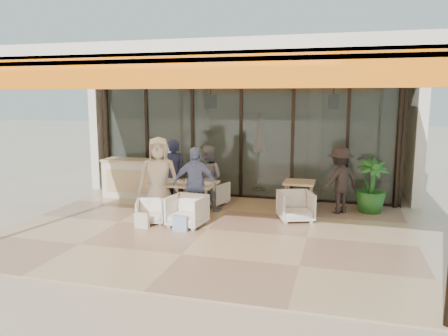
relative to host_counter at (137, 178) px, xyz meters
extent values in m
plane|color=#C6B293|center=(2.69, -2.30, -0.53)|extent=(70.00, 70.00, 0.00)
cube|color=tan|center=(2.69, -2.30, -0.53)|extent=(8.00, 6.00, 0.01)
cube|color=silver|center=(2.69, -2.30, 2.77)|extent=(8.00, 6.00, 0.20)
cube|color=orange|center=(2.69, -5.24, 2.49)|extent=(8.00, 0.12, 0.45)
cube|color=orange|center=(2.69, -4.55, 2.61)|extent=(8.00, 1.50, 0.06)
cylinder|color=black|center=(-1.19, 0.58, 1.07)|extent=(0.12, 0.12, 3.20)
cylinder|color=black|center=(6.57, 0.58, 1.07)|extent=(0.12, 0.12, 3.20)
cube|color=#9EADA3|center=(2.69, 0.70, 1.07)|extent=(8.00, 0.03, 3.20)
cube|color=black|center=(2.69, 0.70, -0.49)|extent=(8.00, 0.10, 0.08)
cube|color=black|center=(2.69, 0.70, 2.63)|extent=(8.00, 0.10, 0.08)
cube|color=black|center=(-1.31, 0.70, 1.07)|extent=(0.08, 0.10, 3.20)
cube|color=black|center=(-0.01, 0.70, 1.07)|extent=(0.08, 0.10, 3.20)
cube|color=black|center=(1.34, 0.70, 1.07)|extent=(0.08, 0.10, 3.20)
cube|color=black|center=(2.69, 0.70, 1.07)|extent=(0.08, 0.10, 3.20)
cube|color=black|center=(4.04, 0.70, 1.07)|extent=(0.08, 0.10, 3.20)
cube|color=black|center=(5.39, 0.70, 1.07)|extent=(0.08, 0.10, 3.20)
cube|color=black|center=(6.69, 0.70, 1.07)|extent=(0.08, 0.10, 3.20)
cube|color=silver|center=(2.69, 4.20, 1.17)|extent=(9.00, 0.25, 3.40)
cube|color=silver|center=(-1.71, 2.45, 1.17)|extent=(0.25, 3.50, 3.40)
cube|color=silver|center=(7.09, 2.45, 1.17)|extent=(0.25, 3.50, 3.40)
cube|color=silver|center=(2.69, 2.45, 2.87)|extent=(9.00, 3.50, 0.25)
cube|color=#E2C58A|center=(2.69, 2.45, -0.52)|extent=(8.00, 3.50, 0.02)
cylinder|color=silver|center=(1.09, 2.30, 0.97)|extent=(0.40, 0.40, 3.00)
cylinder|color=silver|center=(4.49, 2.30, 0.97)|extent=(0.40, 0.40, 3.00)
cylinder|color=black|center=(1.49, 1.90, 2.47)|extent=(0.03, 0.03, 0.70)
cube|color=black|center=(1.49, 1.90, 2.02)|extent=(0.30, 0.30, 0.40)
sphere|color=#FFBF72|center=(1.49, 1.90, 2.02)|extent=(0.18, 0.18, 0.18)
cylinder|color=black|center=(4.99, 1.90, 2.47)|extent=(0.03, 0.03, 0.70)
cube|color=black|center=(4.99, 1.90, 2.02)|extent=(0.30, 0.30, 0.40)
sphere|color=#FFBF72|center=(4.99, 1.90, 2.02)|extent=(0.18, 0.18, 0.18)
cylinder|color=black|center=(2.99, 1.70, -0.48)|extent=(0.40, 0.40, 0.05)
cylinder|color=black|center=(2.99, 1.70, 0.52)|extent=(0.04, 0.04, 2.10)
cone|color=#F85D15|center=(2.99, 1.70, 1.17)|extent=(0.32, 0.32, 1.10)
cube|color=silver|center=(0.00, 0.00, -0.03)|extent=(1.80, 0.60, 1.00)
cube|color=#E2C58A|center=(0.00, 0.00, 0.48)|extent=(1.85, 0.65, 0.06)
cube|color=#E2C58A|center=(0.00, -0.31, -0.03)|extent=(1.50, 0.02, 0.60)
cube|color=#E2C58A|center=(1.78, -1.22, 0.19)|extent=(1.50, 0.90, 0.05)
cube|color=white|center=(1.78, -1.22, 0.21)|extent=(1.30, 0.35, 0.01)
cylinder|color=#E2C58A|center=(1.16, -1.54, -0.18)|extent=(0.06, 0.06, 0.70)
cylinder|color=#E2C58A|center=(2.40, -1.54, -0.18)|extent=(0.06, 0.06, 0.70)
cylinder|color=#E2C58A|center=(1.16, -0.90, -0.18)|extent=(0.06, 0.06, 0.70)
cylinder|color=#E2C58A|center=(2.40, -0.90, -0.18)|extent=(0.06, 0.06, 0.70)
cylinder|color=white|center=(1.33, -1.37, 0.27)|extent=(0.06, 0.06, 0.11)
cylinder|color=white|center=(1.53, -1.02, 0.27)|extent=(0.06, 0.06, 0.11)
cylinder|color=white|center=(1.83, -1.32, 0.27)|extent=(0.06, 0.06, 0.11)
cylinder|color=white|center=(2.08, -1.04, 0.27)|extent=(0.06, 0.06, 0.11)
cylinder|color=white|center=(2.28, -1.42, 0.27)|extent=(0.06, 0.06, 0.11)
cylinder|color=maroon|center=(1.23, -1.07, 0.30)|extent=(0.07, 0.07, 0.16)
cylinder|color=black|center=(1.68, -0.94, 0.30)|extent=(0.09, 0.09, 0.17)
cylinder|color=black|center=(1.68, -0.94, 0.39)|extent=(0.10, 0.10, 0.01)
cylinder|color=white|center=(1.33, -1.52, 0.22)|extent=(0.22, 0.22, 0.01)
cylinder|color=white|center=(2.23, -1.52, 0.22)|extent=(0.22, 0.22, 0.01)
cylinder|color=white|center=(1.33, -0.90, 0.22)|extent=(0.22, 0.22, 0.01)
cylinder|color=white|center=(2.23, -0.90, 0.22)|extent=(0.22, 0.22, 0.01)
imported|color=white|center=(1.36, -0.27, -0.21)|extent=(0.78, 0.76, 0.65)
imported|color=white|center=(2.20, -0.27, -0.20)|extent=(0.80, 0.77, 0.66)
imported|color=white|center=(1.36, -2.17, -0.24)|extent=(0.71, 0.69, 0.58)
imported|color=white|center=(2.20, -2.17, -0.16)|extent=(0.79, 0.75, 0.74)
imported|color=#1A1D39|center=(1.36, -0.77, 0.32)|extent=(0.68, 0.51, 1.69)
imported|color=slate|center=(2.20, -0.77, 0.25)|extent=(0.79, 0.63, 1.57)
imported|color=beige|center=(1.36, -1.67, 0.38)|extent=(1.02, 0.82, 1.83)
imported|color=#788AC9|center=(2.20, -1.67, 0.28)|extent=(0.99, 0.51, 1.63)
cube|color=silver|center=(1.36, -2.57, -0.36)|extent=(0.30, 0.10, 0.34)
cube|color=#99BFD8|center=(2.20, -2.57, -0.36)|extent=(0.30, 0.10, 0.34)
cube|color=#E2C58A|center=(4.34, -0.40, 0.19)|extent=(0.70, 0.70, 0.05)
cylinder|color=#E2C58A|center=(4.06, -0.68, -0.18)|extent=(0.05, 0.05, 0.70)
cylinder|color=#E2C58A|center=(4.62, -0.68, -0.18)|extent=(0.05, 0.05, 0.70)
cylinder|color=#E2C58A|center=(4.06, -0.12, -0.18)|extent=(0.05, 0.05, 0.70)
cylinder|color=#E2C58A|center=(4.62, -0.12, -0.18)|extent=(0.05, 0.05, 0.70)
imported|color=white|center=(4.34, -1.15, -0.16)|extent=(0.90, 0.88, 0.73)
imported|color=black|center=(5.25, -0.27, 0.25)|extent=(1.14, 1.10, 1.56)
imported|color=#1E5919|center=(5.96, -0.02, 0.11)|extent=(0.92, 0.92, 1.28)
camera|label=1|loc=(5.26, -10.49, 2.17)|focal=35.00mm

